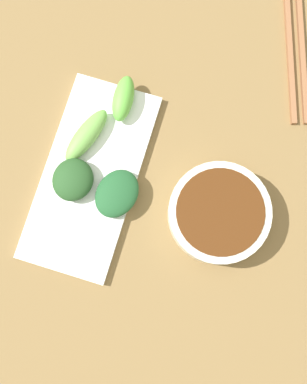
# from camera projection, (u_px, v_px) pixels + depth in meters

# --- Properties ---
(tabletop) EXTENTS (2.10, 2.10, 0.02)m
(tabletop) POSITION_uv_depth(u_px,v_px,m) (135.00, 191.00, 0.70)
(tabletop) COLOR olive
(tabletop) RESTS_ON ground
(sauce_bowl) EXTENTS (0.14, 0.14, 0.04)m
(sauce_bowl) POSITION_uv_depth(u_px,v_px,m) (218.00, 214.00, 0.66)
(sauce_bowl) COLOR silver
(sauce_bowl) RESTS_ON tabletop
(serving_plate) EXTENTS (0.13, 0.29, 0.01)m
(serving_plate) POSITION_uv_depth(u_px,v_px,m) (91.00, 174.00, 0.69)
(serving_plate) COLOR white
(serving_plate) RESTS_ON tabletop
(broccoli_leafy_0) EXTENTS (0.06, 0.06, 0.03)m
(broccoli_leafy_0) POSITION_uv_depth(u_px,v_px,m) (73.00, 180.00, 0.67)
(broccoli_leafy_0) COLOR #254D23
(broccoli_leafy_0) RESTS_ON serving_plate
(broccoli_stalk_1) EXTENTS (0.04, 0.07, 0.03)m
(broccoli_stalk_1) POSITION_uv_depth(u_px,v_px,m) (123.00, 99.00, 0.68)
(broccoli_stalk_1) COLOR #61B641
(broccoli_stalk_1) RESTS_ON serving_plate
(broccoli_leafy_2) EXTENTS (0.07, 0.08, 0.02)m
(broccoli_leafy_2) POSITION_uv_depth(u_px,v_px,m) (117.00, 194.00, 0.67)
(broccoli_leafy_2) COLOR #20552C
(broccoli_leafy_2) RESTS_ON serving_plate
(broccoli_stalk_3) EXTENTS (0.06, 0.10, 0.02)m
(broccoli_stalk_3) POSITION_uv_depth(u_px,v_px,m) (86.00, 135.00, 0.68)
(broccoli_stalk_3) COLOR #6FAC4C
(broccoli_stalk_3) RESTS_ON serving_plate
(chopsticks) EXTENTS (0.10, 0.23, 0.01)m
(chopsticks) POSITION_uv_depth(u_px,v_px,m) (296.00, 52.00, 0.72)
(chopsticks) COLOR #925E3D
(chopsticks) RESTS_ON tabletop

